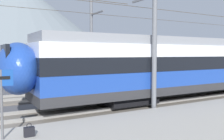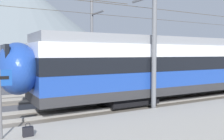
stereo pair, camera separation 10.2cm
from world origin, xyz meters
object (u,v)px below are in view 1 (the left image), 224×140
(catenary_mast_mid, at_px, (153,35))
(handbag_near_sign, at_px, (29,132))
(catenary_mast_far_side, at_px, (92,40))
(train_near_platform, at_px, (216,64))
(platform_sign, at_px, (1,88))

(catenary_mast_mid, relative_size, handbag_near_sign, 93.85)
(catenary_mast_far_side, height_order, handbag_near_sign, catenary_mast_far_side)
(handbag_near_sign, bearing_deg, train_near_platform, 13.72)
(handbag_near_sign, bearing_deg, catenary_mast_mid, 14.46)
(train_near_platform, xyz_separation_m, handbag_near_sign, (-13.20, -3.22, -1.78))
(catenary_mast_mid, bearing_deg, catenary_mast_far_side, 85.13)
(handbag_near_sign, bearing_deg, catenary_mast_far_side, 55.08)
(platform_sign, xyz_separation_m, handbag_near_sign, (0.77, -0.14, -1.42))
(catenary_mast_mid, height_order, catenary_mast_far_side, catenary_mast_far_side)
(train_near_platform, relative_size, catenary_mast_far_side, 0.67)
(train_near_platform, relative_size, platform_sign, 12.78)
(catenary_mast_far_side, bearing_deg, platform_sign, -128.14)
(platform_sign, distance_m, handbag_near_sign, 1.62)
(train_near_platform, bearing_deg, handbag_near_sign, -166.28)
(train_near_platform, xyz_separation_m, catenary_mast_mid, (-6.90, -1.60, 1.61))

